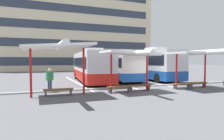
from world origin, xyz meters
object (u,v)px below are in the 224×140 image
Objects in this scene: waiting_shelter_0 at (59,47)px; bench_4 at (198,84)px; waiting_shelter_2 at (194,53)px; bench_2 at (140,86)px; waiting_passenger_0 at (50,78)px; coach_bus_0 at (91,67)px; coach_bus_2 at (149,65)px; bench_1 at (120,88)px; bench_0 at (58,90)px; bench_3 at (182,85)px; coach_bus_1 at (119,67)px; waiting_shelter_1 at (131,54)px.

bench_4 is (11.45, 0.12, -2.79)m from waiting_shelter_0.
bench_2 is at bearing 170.61° from waiting_shelter_2.
coach_bus_0 is at bearing 50.34° from waiting_passenger_0.
coach_bus_2 is 13.22m from waiting_passenger_0.
waiting_shelter_0 is at bearing -178.60° from bench_1.
bench_4 is at bearing -1.57° from bench_0.
waiting_shelter_2 is (6.35, -0.45, 2.53)m from bench_1.
waiting_passenger_0 reaches higher than bench_0.
bench_4 is (1.80, 0.18, 0.00)m from bench_3.
bench_3 is (5.44, -7.86, -1.27)m from coach_bus_0.
coach_bus_2 is 10.75m from bench_1.
bench_0 is at bearing -147.10° from coach_bus_2.
coach_bus_1 is 5.79× the size of bench_1.
bench_2 is (6.01, 0.40, -2.79)m from waiting_shelter_0.
coach_bus_1 is 9.25m from bench_1.
bench_3 is (1.82, -8.58, -1.25)m from coach_bus_1.
coach_bus_0 is 6.25× the size of bench_1.
bench_1 is 7.25m from bench_4.
waiting_shelter_0 reaches higher than bench_2.
bench_0 is at bearing -134.09° from coach_bus_1.
waiting_shelter_0 is 11.79m from bench_4.
waiting_shelter_1 is at bearing -21.56° from waiting_passenger_0.
bench_1 is at bearing -113.30° from coach_bus_1.
waiting_shelter_2 is 2.71m from bench_3.
coach_bus_1 is 5.45× the size of bench_0.
bench_4 is at bearing -66.68° from coach_bus_1.
waiting_shelter_2 is at bearing -18.06° from bench_3.
waiting_shelter_2 is (6.34, -8.16, 1.27)m from coach_bus_0.
bench_4 is at bearing -9.99° from waiting_passenger_0.
waiting_shelter_1 is at bearing -4.53° from bench_0.
bench_3 is 0.95× the size of bench_4.
bench_1 is (4.21, -0.33, -0.00)m from bench_0.
waiting_shelter_2 is 11.42m from waiting_passenger_0.
waiting_shelter_2 reaches higher than waiting_passenger_0.
waiting_passenger_0 is at bearing -154.59° from coach_bus_2.
bench_2 is (-1.83, -8.12, -1.24)m from coach_bus_1.
coach_bus_2 is 6.61× the size of bench_3.
coach_bus_0 is at bearing 96.53° from waiting_shelter_1.
coach_bus_1 is at bearing 47.41° from waiting_shelter_0.
coach_bus_1 is at bearing 72.20° from waiting_shelter_1.
bench_1 is (-3.63, -8.42, -1.24)m from coach_bus_1.
bench_3 is at bearing -7.16° from bench_2.
bench_0 and bench_1 have the same top height.
bench_2 is at bearing 172.84° from bench_3.
coach_bus_0 is 7.91m from waiting_shelter_1.
bench_4 is at bearing 0.61° from waiting_shelter_0.
coach_bus_1 is 2.04× the size of waiting_shelter_2.
bench_2 is 0.35× the size of waiting_shelter_2.
bench_2 and bench_3 have the same top height.
waiting_shelter_1 is 2.59m from bench_2.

